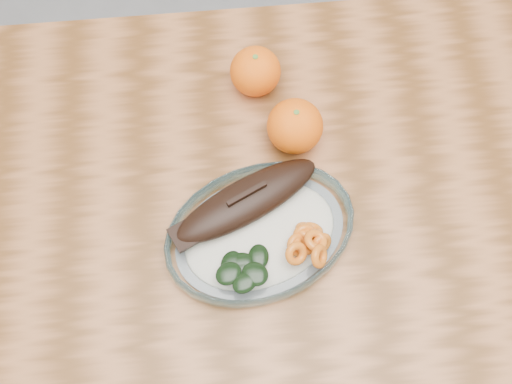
% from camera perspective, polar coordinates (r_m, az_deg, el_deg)
% --- Properties ---
extents(ground, '(3.00, 3.00, 0.00)m').
position_cam_1_polar(ground, '(1.63, 1.83, -12.58)').
color(ground, slate).
rests_on(ground, ground).
extents(dining_table, '(1.20, 0.80, 0.75)m').
position_cam_1_polar(dining_table, '(1.00, 2.93, -5.60)').
color(dining_table, '#5C3415').
rests_on(dining_table, ground).
extents(plated_meal, '(0.61, 0.61, 0.08)m').
position_cam_1_polar(plated_meal, '(0.89, 0.31, -3.49)').
color(plated_meal, white).
rests_on(plated_meal, dining_table).
extents(orange_left, '(0.08, 0.08, 0.08)m').
position_cam_1_polar(orange_left, '(0.93, 3.48, 5.86)').
color(orange_left, '#FF4205').
rests_on(orange_left, dining_table).
extents(orange_right, '(0.08, 0.08, 0.08)m').
position_cam_1_polar(orange_right, '(0.98, -0.06, 10.68)').
color(orange_right, '#FF4205').
rests_on(orange_right, dining_table).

